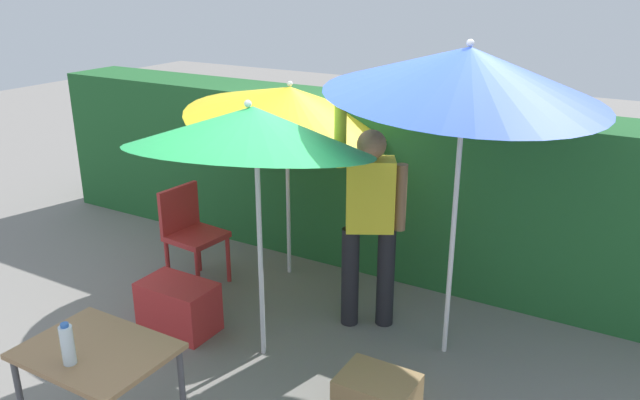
{
  "coord_description": "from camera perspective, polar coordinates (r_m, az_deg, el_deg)",
  "views": [
    {
      "loc": [
        2.21,
        -3.48,
        2.68
      ],
      "look_at": [
        0.0,
        0.3,
        1.1
      ],
      "focal_mm": 35.56,
      "sensor_mm": 36.0,
      "label": 1
    }
  ],
  "objects": [
    {
      "name": "ground_plane",
      "position": [
        4.92,
        -1.81,
        -13.2
      ],
      "size": [
        24.0,
        24.0,
        0.0
      ],
      "primitive_type": "plane",
      "color": "gray"
    },
    {
      "name": "hedge_row",
      "position": [
        5.96,
        6.95,
        1.24
      ],
      "size": [
        8.0,
        0.7,
        1.58
      ],
      "primitive_type": "cube",
      "color": "#23602D",
      "rests_on": "ground_plane"
    },
    {
      "name": "umbrella_rainbow",
      "position": [
        4.25,
        13.07,
        11.12
      ],
      "size": [
        1.87,
        1.86,
        2.33
      ],
      "color": "silver",
      "rests_on": "ground_plane"
    },
    {
      "name": "umbrella_orange",
      "position": [
        4.21,
        -6.11,
        6.38
      ],
      "size": [
        1.69,
        1.69,
        2.02
      ],
      "color": "silver",
      "rests_on": "ground_plane"
    },
    {
      "name": "umbrella_yellow",
      "position": [
        5.55,
        -2.87,
        8.58
      ],
      "size": [
        1.83,
        1.8,
        1.91
      ],
      "color": "silver",
      "rests_on": "ground_plane"
    },
    {
      "name": "person_vendor",
      "position": [
        4.84,
        4.48,
        -1.37
      ],
      "size": [
        0.53,
        0.37,
        1.88
      ],
      "color": "black",
      "rests_on": "ground_plane"
    },
    {
      "name": "chair_plastic",
      "position": [
        5.77,
        -11.59,
        -2.64
      ],
      "size": [
        0.48,
        0.48,
        0.89
      ],
      "color": "#B72D2D",
      "rests_on": "ground_plane"
    },
    {
      "name": "cooler_box",
      "position": [
        5.17,
        -12.61,
        -9.32
      ],
      "size": [
        0.6,
        0.36,
        0.4
      ],
      "primitive_type": "cube",
      "color": "red",
      "rests_on": "ground_plane"
    },
    {
      "name": "crate_cardboard",
      "position": [
        4.2,
        5.16,
        -17.28
      ],
      "size": [
        0.48,
        0.37,
        0.3
      ],
      "primitive_type": "cube",
      "color": "#9E7A4C",
      "rests_on": "ground_plane"
    },
    {
      "name": "folding_table",
      "position": [
        3.81,
        -19.37,
        -13.65
      ],
      "size": [
        0.8,
        0.6,
        0.74
      ],
      "color": "#4C4C51",
      "rests_on": "ground_plane"
    },
    {
      "name": "bottle_water",
      "position": [
        3.62,
        -21.77,
        -11.99
      ],
      "size": [
        0.07,
        0.07,
        0.24
      ],
      "color": "silver",
      "rests_on": "folding_table"
    }
  ]
}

